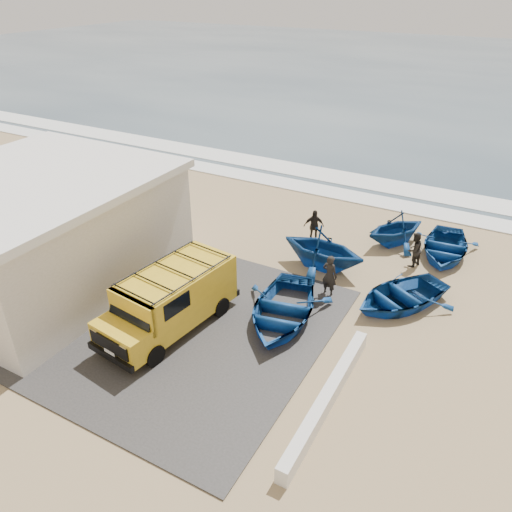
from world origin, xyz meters
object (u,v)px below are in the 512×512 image
at_px(van, 171,298).
at_px(boat_near_right, 400,296).
at_px(fisherman_middle, 414,250).
at_px(parapet, 327,398).
at_px(boat_near_left, 282,309).
at_px(building, 38,230).
at_px(fisherman_back, 314,226).
at_px(fisherman_front, 330,275).
at_px(boat_mid_right, 445,247).
at_px(boat_far_left, 396,228).
at_px(boat_mid_left, 323,248).

xyz_separation_m(van, boat_near_right, (6.60, 5.10, -0.77)).
bearing_deg(fisherman_middle, parapet, 24.91).
bearing_deg(fisherman_middle, van, -11.21).
height_order(parapet, boat_near_left, boat_near_left).
xyz_separation_m(building, fisherman_back, (8.19, 8.07, -1.38)).
xyz_separation_m(fisherman_middle, fisherman_back, (-4.53, -0.02, 0.02)).
bearing_deg(fisherman_middle, fisherman_front, -5.29).
relative_size(fisherman_middle, fisherman_back, 0.97).
bearing_deg(fisherman_middle, boat_near_left, -0.97).
bearing_deg(boat_near_left, boat_mid_right, 49.97).
distance_m(van, boat_far_left, 11.05).
xyz_separation_m(parapet, boat_mid_left, (-3.06, 7.06, 0.67)).
height_order(boat_mid_left, boat_mid_right, boat_mid_left).
bearing_deg(van, boat_mid_left, 71.44).
bearing_deg(fisherman_middle, fisherman_back, -63.55).
xyz_separation_m(boat_near_right, fisherman_middle, (-0.29, 3.13, 0.35)).
relative_size(parapet, van, 1.12).
distance_m(building, fisherman_front, 11.36).
bearing_deg(parapet, boat_near_left, 134.39).
bearing_deg(boat_mid_left, boat_mid_right, -45.11).
xyz_separation_m(boat_mid_right, boat_far_left, (-2.20, 0.02, 0.39)).
relative_size(parapet, fisherman_back, 3.81).
bearing_deg(fisherman_middle, boat_far_left, -116.45).
bearing_deg(fisherman_back, building, -163.79).
xyz_separation_m(boat_mid_right, fisherman_back, (-5.53, -1.56, 0.38)).
distance_m(boat_near_right, fisherman_middle, 3.17).
xyz_separation_m(boat_far_left, fisherman_back, (-3.34, -1.58, -0.01)).
xyz_separation_m(fisherman_front, fisherman_back, (-2.23, 3.73, -0.06)).
bearing_deg(fisherman_back, boat_mid_left, -86.37).
xyz_separation_m(building, boat_mid_left, (9.44, 6.06, -1.22)).
relative_size(van, boat_near_right, 1.35).
xyz_separation_m(van, fisherman_front, (4.01, 4.49, -0.34)).
bearing_deg(fisherman_back, boat_far_left, -3.08).
height_order(building, fisherman_back, building).
xyz_separation_m(boat_near_right, fisherman_front, (-2.59, -0.61, 0.44)).
height_order(parapet, van, van).
xyz_separation_m(boat_mid_left, boat_far_left, (2.08, 3.59, -0.14)).
relative_size(van, boat_near_left, 1.20).
bearing_deg(boat_mid_right, parapet, -101.77).
height_order(boat_near_left, fisherman_front, fisherman_front).
distance_m(van, fisherman_back, 8.41).
height_order(parapet, fisherman_middle, fisherman_middle).
bearing_deg(boat_mid_right, fisherman_middle, -128.25).
bearing_deg(parapet, fisherman_front, 111.31).
height_order(parapet, boat_mid_left, boat_mid_left).
height_order(boat_far_left, fisherman_middle, boat_far_left).
bearing_deg(boat_mid_left, boat_near_right, -102.23).
xyz_separation_m(boat_far_left, fisherman_front, (-1.11, -5.30, 0.05)).
relative_size(building, fisherman_back, 5.97).
height_order(building, boat_far_left, building).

